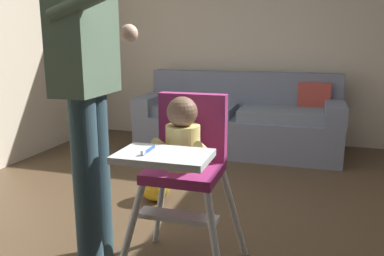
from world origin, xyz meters
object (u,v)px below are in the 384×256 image
object	(u,v)px
couch	(240,121)
adult_standing	(88,86)
high_chair	(184,153)
toy_ball	(155,186)

from	to	relation	value
couch	adult_standing	world-z (taller)	adult_standing
high_chair	adult_standing	distance (m)	0.61
high_chair	adult_standing	size ratio (longest dim) A/B	0.55
high_chair	couch	bearing A→B (deg)	-176.61
high_chair	adult_standing	xyz separation A→B (m)	(-0.52, -0.01, 0.32)
adult_standing	toy_ball	size ratio (longest dim) A/B	7.28
couch	toy_ball	world-z (taller)	couch
couch	toy_ball	distance (m)	1.69
high_chair	toy_ball	size ratio (longest dim) A/B	4.04
adult_standing	couch	bearing A→B (deg)	80.41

